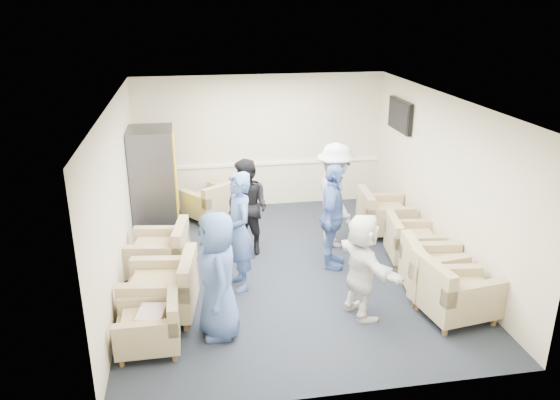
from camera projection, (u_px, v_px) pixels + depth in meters
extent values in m
plane|color=black|center=(287.00, 269.00, 8.73)|extent=(6.00, 6.00, 0.00)
plane|color=white|center=(288.00, 100.00, 7.80)|extent=(6.00, 6.00, 0.00)
cube|color=beige|center=(261.00, 142.00, 11.04)|extent=(5.00, 0.02, 2.70)
cube|color=beige|center=(342.00, 286.00, 5.48)|extent=(5.00, 0.02, 2.70)
cube|color=beige|center=(118.00, 199.00, 7.86)|extent=(0.02, 6.00, 2.70)
cube|color=beige|center=(442.00, 181.00, 8.66)|extent=(0.02, 6.00, 2.70)
cube|color=white|center=(261.00, 164.00, 11.17)|extent=(4.98, 0.04, 0.06)
cube|color=black|center=(400.00, 115.00, 10.07)|extent=(0.07, 1.00, 0.58)
cube|color=black|center=(398.00, 115.00, 10.07)|extent=(0.01, 0.92, 0.50)
cube|color=#4E4E56|center=(401.00, 123.00, 10.13)|extent=(0.04, 0.10, 0.25)
cube|color=#9B8964|center=(149.00, 332.00, 6.67)|extent=(0.76, 0.76, 0.25)
cube|color=tan|center=(147.00, 320.00, 6.61)|extent=(0.53, 0.49, 0.09)
cube|color=#9B8964|center=(173.00, 308.00, 6.62)|extent=(0.13, 0.76, 0.36)
cube|color=#9B8964|center=(161.00, 297.00, 7.36)|extent=(1.05, 1.05, 0.31)
cube|color=tan|center=(160.00, 283.00, 7.28)|extent=(0.72, 0.68, 0.11)
cube|color=#9B8964|center=(188.00, 272.00, 7.24)|extent=(0.28, 0.94, 0.44)
cube|color=#9B8964|center=(158.00, 258.00, 8.50)|extent=(1.00, 1.00, 0.29)
cube|color=tan|center=(157.00, 247.00, 8.43)|extent=(0.69, 0.65, 0.10)
cube|color=#9B8964|center=(181.00, 237.00, 8.38)|extent=(0.27, 0.89, 0.41)
cube|color=#9B8964|center=(454.00, 297.00, 7.36)|extent=(1.04, 1.04, 0.30)
cube|color=tan|center=(456.00, 284.00, 7.29)|extent=(0.72, 0.68, 0.11)
cube|color=#9B8964|center=(432.00, 277.00, 7.12)|extent=(0.28, 0.93, 0.43)
cube|color=#9B8964|center=(437.00, 278.00, 7.86)|extent=(1.01, 1.01, 0.30)
cube|color=tan|center=(438.00, 266.00, 7.79)|extent=(0.69, 0.66, 0.11)
cube|color=#9B8964|center=(413.00, 256.00, 7.72)|extent=(0.26, 0.92, 0.43)
cube|color=#9B8964|center=(413.00, 247.00, 8.93)|extent=(0.90, 0.90, 0.26)
cube|color=tan|center=(414.00, 237.00, 8.87)|extent=(0.62, 0.59, 0.09)
cube|color=#9B8964|center=(394.00, 229.00, 8.81)|extent=(0.24, 0.81, 0.38)
cube|color=#9B8964|center=(384.00, 220.00, 9.98)|extent=(0.94, 0.94, 0.29)
cube|color=tan|center=(385.00, 210.00, 9.91)|extent=(0.65, 0.61, 0.10)
cube|color=#9B8964|center=(366.00, 203.00, 9.83)|extent=(0.21, 0.88, 0.41)
cube|color=#9B8964|center=(210.00, 207.00, 10.66)|extent=(1.16, 1.16, 0.27)
cube|color=tan|center=(210.00, 198.00, 10.59)|extent=(0.77, 0.78, 0.10)
cube|color=#9B8964|center=(221.00, 195.00, 10.32)|extent=(0.75, 0.60, 0.39)
cube|color=#4E4E56|center=(154.00, 182.00, 9.81)|extent=(0.77, 0.92, 1.95)
cube|color=orange|center=(176.00, 176.00, 9.84)|extent=(0.02, 0.79, 1.56)
cube|color=black|center=(179.00, 218.00, 10.12)|extent=(0.02, 0.46, 0.12)
cube|color=black|center=(176.00, 278.00, 7.99)|extent=(0.34, 0.26, 0.45)
sphere|color=black|center=(175.00, 266.00, 7.92)|extent=(0.22, 0.22, 0.22)
cube|color=beige|center=(151.00, 315.00, 6.60)|extent=(0.37, 0.46, 0.12)
imported|color=#4462A5|center=(218.00, 276.00, 6.77)|extent=(0.62, 0.87, 1.67)
imported|color=#4462A5|center=(239.00, 232.00, 7.91)|extent=(0.55, 0.72, 1.79)
imported|color=black|center=(247.00, 207.00, 9.06)|extent=(0.99, 0.99, 1.62)
imported|color=silver|center=(335.00, 196.00, 9.31)|extent=(0.75, 1.22, 1.82)
imported|color=#4462A5|center=(332.00, 217.00, 8.54)|extent=(0.76, 1.08, 1.71)
imported|color=white|center=(362.00, 266.00, 7.23)|extent=(0.76, 1.43, 1.47)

